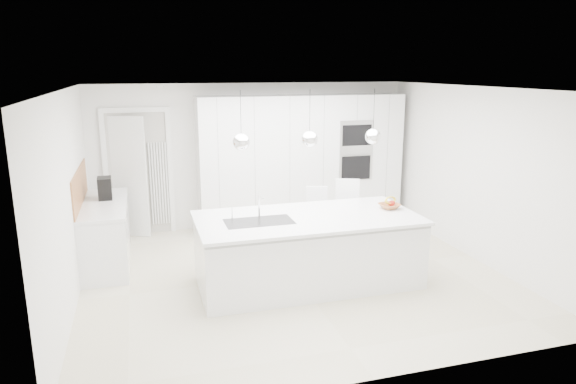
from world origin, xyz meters
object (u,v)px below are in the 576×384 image
object	(u,v)px
island_base	(308,252)
espresso_machine	(105,188)
bar_stool_right	(350,219)
fruit_bowl	(389,206)
bar_stool_left	(319,222)

from	to	relation	value
island_base	espresso_machine	world-z (taller)	espresso_machine
bar_stool_right	fruit_bowl	bearing A→B (deg)	-49.42
fruit_bowl	espresso_machine	world-z (taller)	espresso_machine
bar_stool_left	island_base	bearing A→B (deg)	-100.46
fruit_bowl	bar_stool_left	size ratio (longest dim) A/B	0.27
bar_stool_right	espresso_machine	bearing A→B (deg)	-172.10
island_base	fruit_bowl	world-z (taller)	fruit_bowl
bar_stool_left	bar_stool_right	xyz separation A→B (m)	(0.44, -0.15, 0.06)
island_base	fruit_bowl	size ratio (longest dim) A/B	10.15
island_base	bar_stool_left	world-z (taller)	bar_stool_left
island_base	bar_stool_left	distance (m)	1.10
island_base	bar_stool_left	bearing A→B (deg)	63.10
fruit_bowl	espresso_machine	bearing A→B (deg)	156.13
bar_stool_left	bar_stool_right	world-z (taller)	bar_stool_right
fruit_bowl	island_base	bearing A→B (deg)	-175.37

